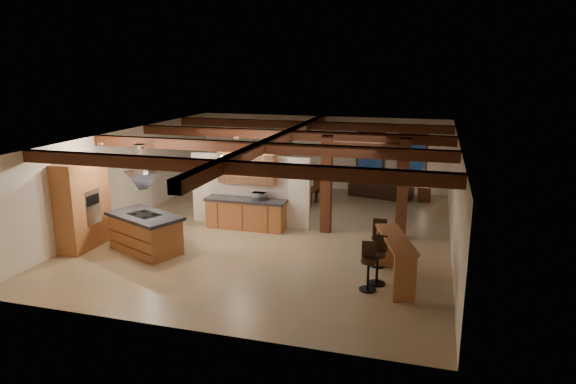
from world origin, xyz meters
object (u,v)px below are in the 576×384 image
object	(u,v)px
kitchen_island	(146,233)
dining_table	(294,196)
bar_counter	(395,253)
sofa	(381,188)

from	to	relation	value
kitchen_island	dining_table	bearing A→B (deg)	66.31
dining_table	bar_counter	size ratio (longest dim) A/B	0.76
kitchen_island	bar_counter	bearing A→B (deg)	-2.31
kitchen_island	dining_table	size ratio (longest dim) A/B	1.44
sofa	bar_counter	bearing A→B (deg)	111.42
bar_counter	dining_table	bearing A→B (deg)	123.85
dining_table	sofa	world-z (taller)	sofa
kitchen_island	sofa	world-z (taller)	kitchen_island
dining_table	sofa	bearing A→B (deg)	36.59
kitchen_island	sofa	distance (m)	9.38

